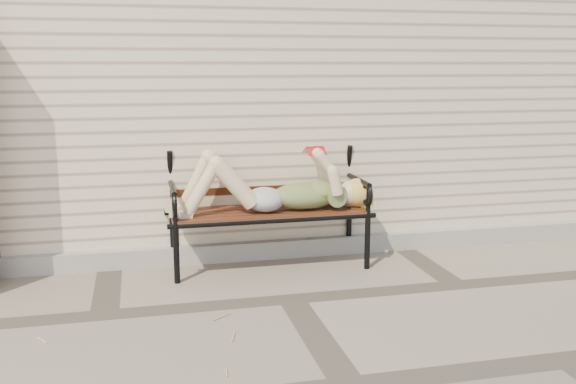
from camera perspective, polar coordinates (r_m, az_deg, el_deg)
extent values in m
plane|color=gray|center=(4.50, 0.32, -9.50)|extent=(80.00, 80.00, 0.00)
cube|color=beige|center=(7.16, -5.41, 10.48)|extent=(8.00, 4.00, 3.00)
cube|color=#9B988C|center=(5.37, -2.12, -5.16)|extent=(8.00, 0.10, 0.15)
cylinder|color=black|center=(4.81, -9.89, -5.42)|extent=(0.04, 0.04, 0.45)
cylinder|color=black|center=(5.25, -10.20, -4.02)|extent=(0.04, 0.04, 0.45)
cylinder|color=black|center=(5.11, 7.07, -4.35)|extent=(0.04, 0.04, 0.45)
cylinder|color=black|center=(5.52, 5.45, -3.12)|extent=(0.04, 0.04, 0.45)
cube|color=#501E14|center=(5.06, -1.70, -1.76)|extent=(1.53, 0.49, 0.03)
cylinder|color=black|center=(4.85, -1.16, -2.58)|extent=(1.61, 0.04, 0.04)
cylinder|color=black|center=(5.28, -2.19, -1.43)|extent=(1.61, 0.04, 0.04)
torus|color=black|center=(5.30, -2.46, 4.35)|extent=(0.28, 0.04, 0.28)
ellipsoid|color=#093D44|center=(5.07, 1.48, -0.34)|extent=(0.54, 0.31, 0.21)
ellipsoid|color=#093D44|center=(5.10, 2.80, 0.11)|extent=(0.26, 0.30, 0.16)
ellipsoid|color=#B6B6BB|center=(5.00, -2.09, -0.68)|extent=(0.30, 0.34, 0.19)
sphere|color=beige|center=(5.18, 5.68, -0.14)|extent=(0.22, 0.22, 0.22)
ellipsoid|color=#E6AD56|center=(5.20, 6.21, -0.06)|extent=(0.25, 0.26, 0.23)
cube|color=#AF1614|center=(5.03, 2.39, 3.98)|extent=(0.14, 0.02, 0.02)
cube|color=beige|center=(4.99, 2.52, 3.61)|extent=(0.14, 0.09, 0.05)
cube|color=beige|center=(5.07, 2.26, 3.73)|extent=(0.14, 0.09, 0.05)
cube|color=#AF1614|center=(4.99, 2.53, 3.65)|extent=(0.15, 0.09, 0.05)
cube|color=#AF1614|center=(5.08, 2.25, 3.78)|extent=(0.15, 0.09, 0.05)
cylinder|color=tan|center=(3.74, -4.92, -13.94)|extent=(0.12, 0.06, 0.01)
cylinder|color=tan|center=(3.48, -1.81, -15.89)|extent=(0.03, 0.13, 0.01)
cylinder|color=tan|center=(3.67, -11.01, -14.65)|extent=(0.09, 0.14, 0.01)
cylinder|color=tan|center=(4.20, -7.65, -11.06)|extent=(0.14, 0.03, 0.01)
cylinder|color=tan|center=(3.49, -2.38, -15.83)|extent=(0.02, 0.13, 0.01)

